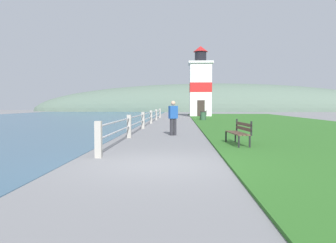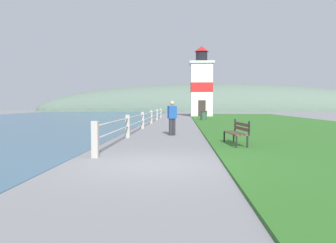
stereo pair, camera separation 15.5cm
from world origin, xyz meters
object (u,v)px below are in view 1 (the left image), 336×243
object	(u,v)px
park_bench_midway	(204,114)
trash_bin	(203,116)
person_strolling	(173,117)
lighthouse	(200,86)
park_bench_near	(240,131)

from	to	relation	value
park_bench_midway	trash_bin	size ratio (longest dim) A/B	2.28
park_bench_midway	trash_bin	xyz separation A→B (m)	(-0.20, -1.84, -0.12)
park_bench_midway	person_strolling	bearing A→B (deg)	79.52
park_bench_midway	trash_bin	distance (m)	1.86
park_bench_midway	lighthouse	world-z (taller)	lighthouse
park_bench_midway	lighthouse	bearing A→B (deg)	-92.51
park_bench_midway	trash_bin	world-z (taller)	park_bench_midway
park_bench_near	person_strolling	world-z (taller)	person_strolling
park_bench_near	person_strolling	xyz separation A→B (m)	(-2.47, 3.98, 0.37)
lighthouse	person_strolling	xyz separation A→B (m)	(-2.82, -25.18, -2.87)
lighthouse	trash_bin	size ratio (longest dim) A/B	10.35
park_bench_near	trash_bin	distance (m)	18.22
park_bench_near	park_bench_midway	xyz separation A→B (m)	(0.15, 20.07, 0.00)
park_bench_near	trash_bin	size ratio (longest dim) A/B	2.14
lighthouse	trash_bin	world-z (taller)	lighthouse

